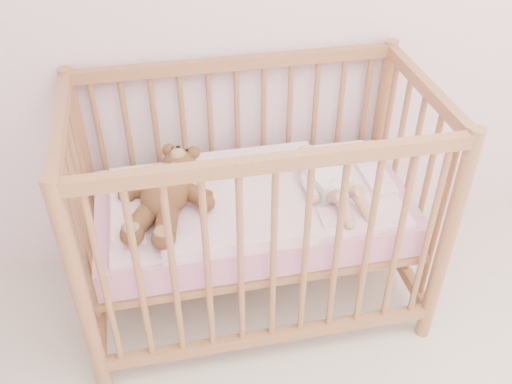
{
  "coord_description": "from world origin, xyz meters",
  "views": [
    {
      "loc": [
        -0.79,
        -0.11,
        1.94
      ],
      "look_at": [
        -0.45,
        1.55,
        0.62
      ],
      "focal_mm": 40.0,
      "sensor_mm": 36.0,
      "label": 1
    }
  ],
  "objects": [
    {
      "name": "crib",
      "position": [
        -0.45,
        1.6,
        0.5
      ],
      "size": [
        1.36,
        0.76,
        1.0
      ],
      "primitive_type": null,
      "color": "#AE7049",
      "rests_on": "floor"
    },
    {
      "name": "mattress",
      "position": [
        -0.45,
        1.6,
        0.49
      ],
      "size": [
        1.22,
        0.62,
        0.13
      ],
      "primitive_type": "cube",
      "color": "pink",
      "rests_on": "crib"
    },
    {
      "name": "blanket",
      "position": [
        -0.45,
        1.6,
        0.56
      ],
      "size": [
        1.1,
        0.58,
        0.06
      ],
      "primitive_type": null,
      "color": "#FCADBD",
      "rests_on": "mattress"
    },
    {
      "name": "baby",
      "position": [
        -0.17,
        1.58,
        0.64
      ],
      "size": [
        0.35,
        0.54,
        0.12
      ],
      "primitive_type": null,
      "rotation": [
        0.0,
        0.0,
        0.24
      ],
      "color": "white",
      "rests_on": "blanket"
    },
    {
      "name": "teddy_bear",
      "position": [
        -0.79,
        1.58,
        0.65
      ],
      "size": [
        0.56,
        0.65,
        0.15
      ],
      "primitive_type": null,
      "rotation": [
        0.0,
        0.0,
        -0.37
      ],
      "color": "brown",
      "rests_on": "blanket"
    }
  ]
}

